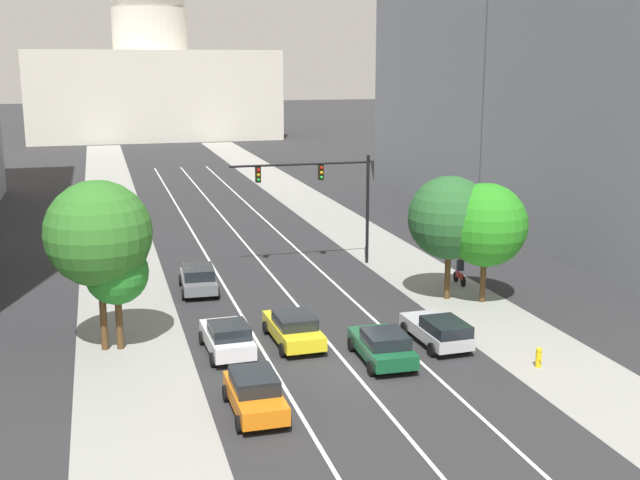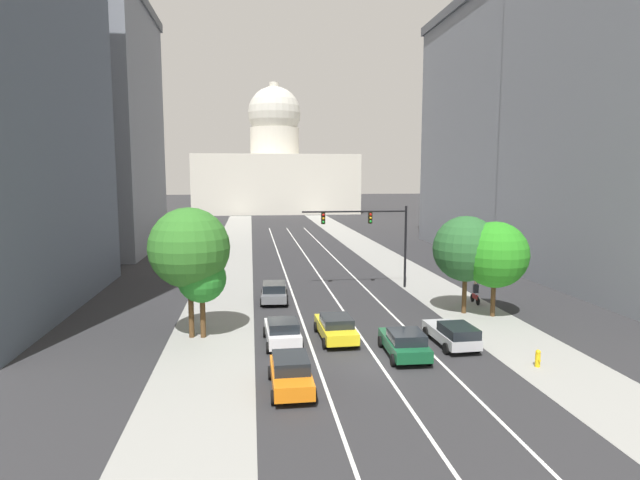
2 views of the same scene
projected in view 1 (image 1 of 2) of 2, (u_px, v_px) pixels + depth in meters
The scene contains 21 objects.
ground_plane at pixel (216, 209), 71.40m from camera, with size 400.00×400.00×0.00m, color #2B2B2D.
sidewalk_left at pixel (115, 225), 64.35m from camera, with size 5.04×130.00×0.01m, color gray.
sidewalk_right at pixel (327, 214), 69.04m from camera, with size 5.04×130.00×0.01m, color gray.
lane_stripe_left at pixel (202, 248), 56.46m from camera, with size 0.16×90.00×0.01m, color white.
lane_stripe_center at pixel (246, 245), 57.30m from camera, with size 0.16×90.00×0.01m, color white.
lane_stripe_right at pixel (290, 243), 58.14m from camera, with size 0.16×90.00×0.01m, color white.
office_tower_far_right at pixel (530, 32), 75.04m from camera, with size 22.47×25.71×31.12m.
capitol_building at pixel (152, 76), 138.62m from camera, with size 41.10×25.25×33.48m.
car_gray at pixel (198, 279), 45.55m from camera, with size 2.24×4.54×1.50m.
car_orange at pixel (255, 393), 29.78m from camera, with size 1.98×4.17×1.56m.
car_silver at pixel (438, 330), 36.91m from camera, with size 2.09×4.55×1.42m.
car_white at pixel (227, 337), 35.81m from camera, with size 2.15×4.35×1.55m.
car_green at pixel (383, 346), 34.87m from camera, with size 2.22×4.46×1.48m.
car_yellow at pixel (294, 328), 37.18m from camera, with size 2.17×4.80×1.47m.
traffic_signal_mast at pixel (326, 187), 50.47m from camera, with size 9.06×0.39×7.09m.
fire_hydrant at pixel (539, 357), 34.33m from camera, with size 0.26×0.35×0.91m.
cyclist at pixel (460, 271), 47.05m from camera, with size 0.37×1.70×1.72m.
street_tree_near_left at pixel (116, 273), 35.89m from camera, with size 2.89×2.89×5.06m.
street_tree_mid_right at pixel (485, 225), 42.90m from camera, with size 4.53×4.53×6.58m.
street_tree_mid_left at pixel (98, 234), 35.39m from camera, with size 4.78×4.78×7.83m.
street_tree_near_right at pixel (450, 218), 43.41m from camera, with size 4.59×4.59×6.90m.
Camera 1 is at (-9.95, -30.19, 12.89)m, focal length 44.77 mm.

